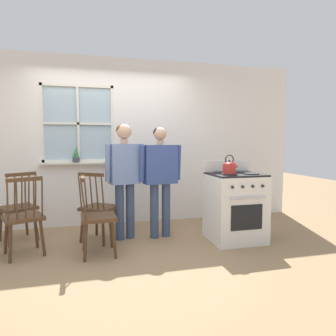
% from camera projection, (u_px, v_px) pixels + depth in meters
% --- Properties ---
extents(ground_plane, '(16.00, 16.00, 0.00)m').
position_uv_depth(ground_plane, '(123.00, 253.00, 3.65)').
color(ground_plane, '#937551').
extents(wall_back, '(6.40, 0.16, 2.70)m').
position_uv_depth(wall_back, '(115.00, 143.00, 4.90)').
color(wall_back, white).
rests_on(wall_back, ground_plane).
extents(chair_by_window, '(0.57, 0.56, 0.95)m').
position_uv_depth(chair_by_window, '(18.00, 209.00, 4.04)').
color(chair_by_window, '#4C331E').
rests_on(chair_by_window, ground_plane).
extents(chair_near_wall, '(0.42, 0.44, 0.95)m').
position_uv_depth(chair_near_wall, '(97.00, 218.00, 3.56)').
color(chair_near_wall, '#4C331E').
rests_on(chair_near_wall, ground_plane).
extents(chair_center_cluster, '(0.58, 0.57, 0.95)m').
position_uv_depth(chair_center_cluster, '(98.00, 208.00, 4.05)').
color(chair_center_cluster, '#4C331E').
rests_on(chair_center_cluster, ground_plane).
extents(chair_near_stove, '(0.54, 0.53, 0.95)m').
position_uv_depth(chair_near_stove, '(24.00, 218.00, 3.53)').
color(chair_near_stove, '#4C331E').
rests_on(chair_near_stove, ground_plane).
extents(person_elderly_left, '(0.56, 0.29, 1.59)m').
position_uv_depth(person_elderly_left, '(124.00, 170.00, 4.11)').
color(person_elderly_left, '#384766').
rests_on(person_elderly_left, ground_plane).
extents(person_teen_center, '(0.62, 0.27, 1.55)m').
position_uv_depth(person_teen_center, '(160.00, 172.00, 4.19)').
color(person_teen_center, '#384766').
rests_on(person_teen_center, ground_plane).
extents(stove, '(0.70, 0.68, 1.08)m').
position_uv_depth(stove, '(235.00, 206.00, 4.09)').
color(stove, white).
rests_on(stove, ground_plane).
extents(kettle, '(0.21, 0.17, 0.25)m').
position_uv_depth(kettle, '(229.00, 167.00, 3.88)').
color(kettle, red).
rests_on(kettle, stove).
extents(potted_plant, '(0.11, 0.11, 0.27)m').
position_uv_depth(potted_plant, '(76.00, 157.00, 4.68)').
color(potted_plant, '#42474C').
rests_on(potted_plant, wall_back).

